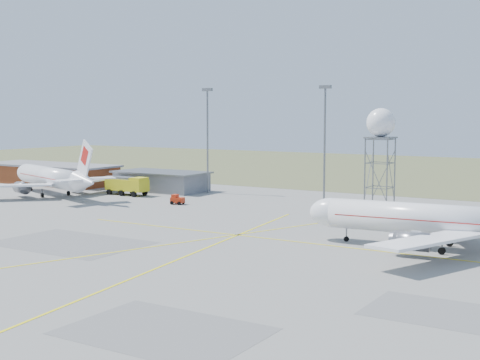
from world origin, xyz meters
The scene contains 11 objects.
ground centered at (0.00, 0.00, 0.00)m, with size 400.00×400.00×0.00m, color gray.
grass_strip centered at (0.00, 140.00, 0.01)m, with size 400.00×120.00×0.03m, color #4B5F34.
building_orange centered at (-75.00, 62.00, 2.17)m, with size 33.00×12.00×4.30m.
building_grey centered at (-45.00, 64.00, 1.97)m, with size 19.00×10.00×3.90m.
mast_a centered at (-35.00, 66.00, 12.07)m, with size 2.20×0.50×20.50m.
mast_b centered at (-10.00, 66.00, 12.07)m, with size 2.20×0.50×20.50m.
airliner_main centered at (18.41, 34.29, 3.35)m, with size 32.16×31.17×10.94m.
airliner_far centered at (-57.35, 46.54, 3.42)m, with size 31.90×30.03×11.16m.
radar_tower centered at (2.60, 59.44, 9.22)m, with size 4.54×4.54×16.42m.
fire_truck centered at (-45.85, 54.85, 1.71)m, with size 8.99×3.83×3.56m.
baggage_tug centered at (-29.97, 49.43, 0.64)m, with size 2.38×2.04×1.70m.
Camera 1 is at (39.14, -41.76, 15.56)m, focal length 50.00 mm.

